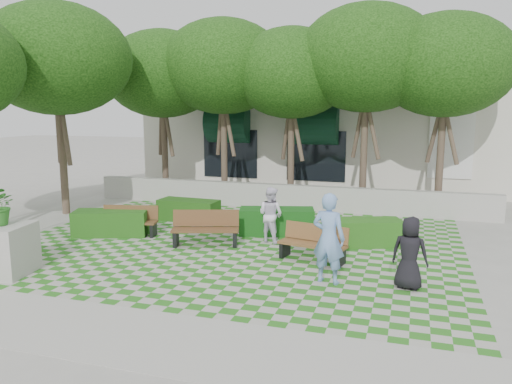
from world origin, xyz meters
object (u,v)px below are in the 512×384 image
(bench_mid, at_px, (206,229))
(hedge_west, at_px, (111,223))
(bench_east, at_px, (313,244))
(hedge_east, at_px, (363,232))
(hedge_midleft, at_px, (189,210))
(person_blue, at_px, (329,238))
(planter_front, at_px, (2,239))
(person_white, at_px, (271,215))
(bench_west, at_px, (129,221))
(person_dark, at_px, (410,253))
(hedge_midright, at_px, (277,221))

(bench_mid, height_order, hedge_west, bench_mid)
(bench_east, distance_m, hedge_east, 2.03)
(bench_east, xyz_separation_m, hedge_midleft, (-4.77, 3.07, -0.07))
(person_blue, bearing_deg, planter_front, 25.08)
(bench_east, relative_size, bench_mid, 0.92)
(hedge_west, xyz_separation_m, person_white, (4.65, 0.71, 0.41))
(bench_east, relative_size, person_blue, 0.89)
(hedge_east, bearing_deg, hedge_midleft, 167.19)
(hedge_west, bearing_deg, bench_west, 15.59)
(hedge_midleft, bearing_deg, bench_west, -109.84)
(planter_front, bearing_deg, hedge_midleft, 75.24)
(bench_mid, distance_m, hedge_west, 3.07)
(planter_front, height_order, person_blue, planter_front)
(planter_front, relative_size, person_dark, 1.32)
(person_dark, height_order, person_white, person_white)
(bench_west, bearing_deg, hedge_midleft, 57.00)
(hedge_midright, distance_m, person_white, 0.98)
(hedge_west, bearing_deg, bench_east, -5.94)
(person_white, bearing_deg, planter_front, 63.34)
(hedge_midleft, height_order, planter_front, planter_front)
(hedge_midleft, relative_size, person_dark, 1.31)
(hedge_midright, relative_size, hedge_west, 1.03)
(person_white, bearing_deg, bench_west, 29.08)
(person_white, bearing_deg, hedge_east, -149.18)
(bench_west, xyz_separation_m, hedge_midright, (4.06, 1.46, -0.04))
(bench_east, relative_size, hedge_west, 0.83)
(bench_mid, bearing_deg, hedge_midright, 31.62)
(hedge_east, height_order, hedge_midright, hedge_midright)
(hedge_midleft, xyz_separation_m, person_dark, (7.02, -4.37, 0.41))
(bench_west, height_order, person_blue, person_blue)
(planter_front, bearing_deg, hedge_east, 33.22)
(hedge_midright, bearing_deg, bench_east, -55.52)
(bench_west, xyz_separation_m, hedge_midleft, (0.83, 2.29, -0.07))
(bench_mid, bearing_deg, planter_front, -150.95)
(hedge_west, bearing_deg, planter_front, -94.30)
(bench_west, relative_size, hedge_midleft, 0.87)
(person_white, bearing_deg, hedge_midleft, -6.21)
(hedge_midright, bearing_deg, person_dark, -43.14)
(planter_front, height_order, person_dark, planter_front)
(bench_west, xyz_separation_m, person_white, (4.13, 0.56, 0.36))
(bench_east, bearing_deg, hedge_midleft, 160.12)
(person_dark, bearing_deg, hedge_west, -1.01)
(bench_mid, bearing_deg, person_white, 10.95)
(hedge_midleft, distance_m, person_blue, 7.05)
(bench_east, distance_m, hedge_west, 6.15)
(person_blue, bearing_deg, hedge_midleft, -28.22)
(person_white, bearing_deg, person_blue, 147.78)
(bench_mid, bearing_deg, person_blue, -45.63)
(bench_west, relative_size, hedge_east, 0.85)
(hedge_midright, height_order, person_blue, person_blue)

